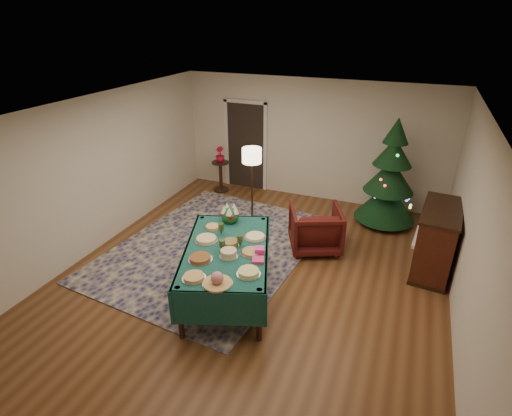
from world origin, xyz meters
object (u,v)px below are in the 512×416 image
at_px(floor_lamp, 252,160).
at_px(potted_plant, 220,158).
at_px(gift_box, 260,251).
at_px(piano, 436,241).
at_px(side_table, 221,177).
at_px(christmas_tree, 390,178).
at_px(buffet_table, 227,258).
at_px(armchair, 315,227).

distance_m(floor_lamp, potted_plant, 1.86).
bearing_deg(gift_box, piano, 37.94).
bearing_deg(side_table, floor_lamp, -42.60).
xyz_separation_m(gift_box, christmas_tree, (1.46, 3.31, 0.11)).
bearing_deg(side_table, christmas_tree, -3.53).
relative_size(buffet_table, floor_lamp, 1.52).
distance_m(side_table, christmas_tree, 3.92).
bearing_deg(floor_lamp, christmas_tree, 20.95).
distance_m(floor_lamp, side_table, 2.04).
distance_m(armchair, floor_lamp, 1.81).
distance_m(gift_box, armchair, 1.86).
height_order(gift_box, christmas_tree, christmas_tree).
bearing_deg(armchair, floor_lamp, -44.98).
bearing_deg(christmas_tree, side_table, 176.47).
height_order(gift_box, side_table, gift_box).
relative_size(armchair, potted_plant, 2.42).
bearing_deg(armchair, piano, 158.82).
relative_size(buffet_table, gift_box, 18.25).
relative_size(gift_box, potted_plant, 0.35).
height_order(armchair, floor_lamp, floor_lamp).
height_order(armchair, christmas_tree, christmas_tree).
height_order(buffet_table, armchair, armchair).
bearing_deg(armchair, potted_plant, -56.32).
bearing_deg(potted_plant, side_table, 0.00).
relative_size(floor_lamp, christmas_tree, 0.72).
bearing_deg(gift_box, armchair, 77.66).
distance_m(floor_lamp, piano, 3.58).
xyz_separation_m(side_table, potted_plant, (0.00, 0.00, 0.48)).
relative_size(gift_box, christmas_tree, 0.06).
distance_m(potted_plant, christmas_tree, 3.87).
height_order(christmas_tree, piano, christmas_tree).
bearing_deg(side_table, armchair, -32.61).
bearing_deg(armchair, gift_box, 53.96).
relative_size(floor_lamp, side_table, 2.15).
distance_m(potted_plant, piano, 5.08).
bearing_deg(buffet_table, floor_lamp, 103.60).
relative_size(armchair, floor_lamp, 0.57).
relative_size(buffet_table, piano, 1.77).
bearing_deg(gift_box, side_table, 124.09).
height_order(buffet_table, piano, piano).
relative_size(buffet_table, armchair, 2.66).
xyz_separation_m(buffet_table, side_table, (-1.89, 3.58, -0.30)).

